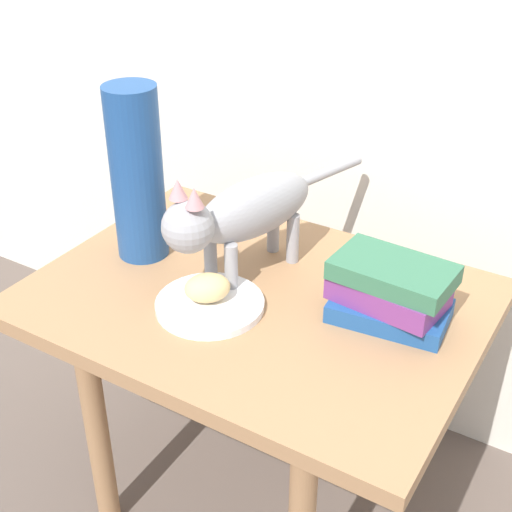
# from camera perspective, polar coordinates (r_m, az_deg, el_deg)

# --- Properties ---
(ground_plane) EXTENTS (6.00, 6.00, 0.00)m
(ground_plane) POSITION_cam_1_polar(r_m,az_deg,el_deg) (1.62, 0.00, -18.19)
(ground_plane) COLOR brown
(side_table) EXTENTS (0.79, 0.59, 0.51)m
(side_table) POSITION_cam_1_polar(r_m,az_deg,el_deg) (1.32, 0.00, -5.55)
(side_table) COLOR #9E724C
(side_table) RESTS_ON ground
(plate) EXTENTS (0.19, 0.19, 0.01)m
(plate) POSITION_cam_1_polar(r_m,az_deg,el_deg) (1.24, -3.71, -3.91)
(plate) COLOR white
(plate) RESTS_ON side_table
(bread_roll) EXTENTS (0.10, 0.10, 0.05)m
(bread_roll) POSITION_cam_1_polar(r_m,az_deg,el_deg) (1.23, -3.92, -2.55)
(bread_roll) COLOR #E0BC7A
(bread_roll) RESTS_ON plate
(cat) EXTENTS (0.18, 0.47, 0.23)m
(cat) POSITION_cam_1_polar(r_m,az_deg,el_deg) (1.27, -1.07, 3.51)
(cat) COLOR #99999E
(cat) RESTS_ON side_table
(book_stack) EXTENTS (0.21, 0.14, 0.11)m
(book_stack) POSITION_cam_1_polar(r_m,az_deg,el_deg) (1.21, 10.70, -2.80)
(book_stack) COLOR #1E4C8C
(book_stack) RESTS_ON side_table
(green_vase) EXTENTS (0.10, 0.10, 0.34)m
(green_vase) POSITION_cam_1_polar(r_m,az_deg,el_deg) (1.35, -9.51, 6.47)
(green_vase) COLOR navy
(green_vase) RESTS_ON side_table
(tv_remote) EXTENTS (0.16, 0.08, 0.02)m
(tv_remote) POSITION_cam_1_polar(r_m,az_deg,el_deg) (1.48, -4.46, 2.37)
(tv_remote) COLOR black
(tv_remote) RESTS_ON side_table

